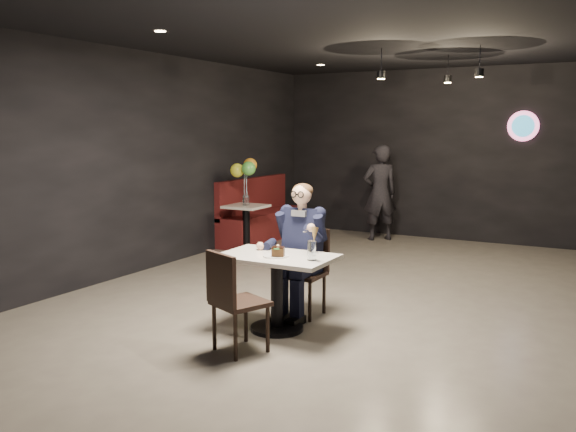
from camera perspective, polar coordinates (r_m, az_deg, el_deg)
The scene contains 17 objects.
floor at distance 6.95m, azimuth 8.65°, elevation -8.29°, with size 9.00×9.00×0.00m, color gray.
wall_sign at distance 10.85m, azimuth 21.15°, elevation 7.86°, with size 0.50×0.06×0.50m, color pink, non-canonical shape.
pendant_lights at distance 8.63m, azimuth 13.77°, elevation 14.08°, with size 1.40×1.20×0.36m, color black.
main_table at distance 5.98m, azimuth -1.05°, elevation -7.20°, with size 1.10×0.70×0.75m, color white.
chair_far at distance 6.43m, azimuth 1.38°, elevation -5.32°, with size 0.42×0.46×0.92m, color black.
chair_near at distance 5.42m, azimuth -4.46°, elevation -7.90°, with size 0.42×0.46×0.92m, color black.
seated_man at distance 6.37m, azimuth 1.39°, elevation -3.05°, with size 0.60×0.80×1.44m, color black.
dessert_plate at distance 5.82m, azimuth -1.14°, elevation -3.76°, with size 0.25×0.25×0.01m, color white.
cake_slice at distance 5.77m, azimuth -0.93°, elevation -3.39°, with size 0.11×0.09×0.08m, color black.
mint_leaf at distance 5.72m, azimuth -1.09°, elevation -3.10°, with size 0.06×0.04×0.01m, color #2B8337.
sundae_glass at distance 5.65m, azimuth 2.24°, elevation -3.24°, with size 0.08×0.08×0.18m, color silver.
wafer_cone at distance 5.57m, azimuth 2.49°, elevation -1.77°, with size 0.07×0.07×0.14m, color #B08E48.
booth_bench at distance 10.75m, azimuth -2.42°, elevation 0.64°, with size 0.55×2.20×1.10m, color #430E10.
side_table at distance 9.78m, azimuth -3.93°, elevation -1.19°, with size 0.59×0.59×0.74m, color white.
balloon_vase at distance 9.71m, azimuth -3.95°, elevation 1.49°, with size 0.11×0.11×0.16m, color silver.
balloon_bunch at distance 9.68m, azimuth -3.98°, elevation 3.86°, with size 0.40×0.40×0.66m, color #F1F633.
passerby at distance 10.85m, azimuth 8.59°, elevation 2.17°, with size 0.61×0.40×1.68m, color black.
Camera 1 is at (2.24, -6.28, 1.96)m, focal length 38.00 mm.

